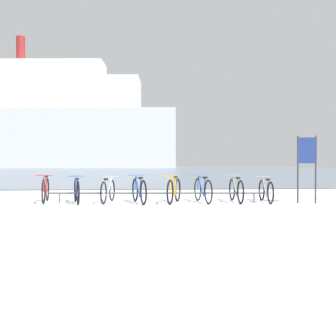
{
  "coord_description": "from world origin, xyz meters",
  "views": [
    {
      "loc": [
        -0.06,
        -7.19,
        1.19
      ],
      "look_at": [
        0.87,
        5.42,
        1.01
      ],
      "focal_mm": 41.98,
      "sensor_mm": 36.0,
      "label": 1
    }
  ],
  "objects_px": {
    "bicycle_6": "(236,190)",
    "bicycle_7": "(266,191)",
    "bicycle_3": "(139,190)",
    "bicycle_0": "(46,190)",
    "bicycle_2": "(108,191)",
    "bicycle_5": "(203,190)",
    "bicycle_1": "(77,191)",
    "info_sign": "(307,158)",
    "ferry_ship": "(55,124)",
    "bicycle_4": "(174,190)"
  },
  "relations": [
    {
      "from": "info_sign",
      "to": "bicycle_6",
      "type": "bearing_deg",
      "value": 165.44
    },
    {
      "from": "bicycle_5",
      "to": "bicycle_4",
      "type": "bearing_deg",
      "value": -170.92
    },
    {
      "from": "bicycle_1",
      "to": "bicycle_5",
      "type": "bearing_deg",
      "value": -0.63
    },
    {
      "from": "bicycle_0",
      "to": "bicycle_7",
      "type": "height_order",
      "value": "bicycle_0"
    },
    {
      "from": "bicycle_5",
      "to": "ferry_ship",
      "type": "relative_size",
      "value": 0.03
    },
    {
      "from": "bicycle_5",
      "to": "bicycle_7",
      "type": "xyz_separation_m",
      "value": [
        1.9,
        -0.07,
        -0.03
      ]
    },
    {
      "from": "bicycle_4",
      "to": "bicycle_7",
      "type": "xyz_separation_m",
      "value": [
        2.77,
        0.07,
        -0.03
      ]
    },
    {
      "from": "bicycle_3",
      "to": "bicycle_7",
      "type": "distance_m",
      "value": 3.79
    },
    {
      "from": "bicycle_2",
      "to": "bicycle_5",
      "type": "height_order",
      "value": "bicycle_5"
    },
    {
      "from": "bicycle_2",
      "to": "bicycle_1",
      "type": "bearing_deg",
      "value": -174.12
    },
    {
      "from": "bicycle_6",
      "to": "bicycle_7",
      "type": "bearing_deg",
      "value": -4.06
    },
    {
      "from": "bicycle_2",
      "to": "bicycle_4",
      "type": "height_order",
      "value": "bicycle_4"
    },
    {
      "from": "bicycle_4",
      "to": "bicycle_5",
      "type": "bearing_deg",
      "value": 9.08
    },
    {
      "from": "bicycle_2",
      "to": "bicycle_5",
      "type": "bearing_deg",
      "value": -2.72
    },
    {
      "from": "bicycle_1",
      "to": "bicycle_7",
      "type": "height_order",
      "value": "bicycle_1"
    },
    {
      "from": "bicycle_2",
      "to": "bicycle_3",
      "type": "xyz_separation_m",
      "value": [
        0.92,
        -0.18,
        0.02
      ]
    },
    {
      "from": "ferry_ship",
      "to": "bicycle_6",
      "type": "bearing_deg",
      "value": -74.31
    },
    {
      "from": "bicycle_0",
      "to": "bicycle_1",
      "type": "distance_m",
      "value": 1.01
    },
    {
      "from": "bicycle_4",
      "to": "ferry_ship",
      "type": "xyz_separation_m",
      "value": [
        -19.31,
        75.58,
        9.17
      ]
    },
    {
      "from": "bicycle_1",
      "to": "bicycle_7",
      "type": "relative_size",
      "value": 0.98
    },
    {
      "from": "bicycle_5",
      "to": "ferry_ship",
      "type": "bearing_deg",
      "value": 104.98
    },
    {
      "from": "info_sign",
      "to": "bicycle_7",
      "type": "bearing_deg",
      "value": 157.33
    },
    {
      "from": "ferry_ship",
      "to": "bicycle_4",
      "type": "bearing_deg",
      "value": -75.67
    },
    {
      "from": "bicycle_3",
      "to": "bicycle_7",
      "type": "xyz_separation_m",
      "value": [
        3.79,
        -0.02,
        -0.03
      ]
    },
    {
      "from": "bicycle_0",
      "to": "bicycle_7",
      "type": "xyz_separation_m",
      "value": [
        6.57,
        -0.41,
        -0.03
      ]
    },
    {
      "from": "bicycle_4",
      "to": "ferry_ship",
      "type": "distance_m",
      "value": 78.54
    },
    {
      "from": "info_sign",
      "to": "ferry_ship",
      "type": "xyz_separation_m",
      "value": [
        -23.14,
        75.95,
        8.21
      ]
    },
    {
      "from": "bicycle_5",
      "to": "bicycle_3",
      "type": "bearing_deg",
      "value": -178.62
    },
    {
      "from": "bicycle_6",
      "to": "bicycle_7",
      "type": "height_order",
      "value": "bicycle_6"
    },
    {
      "from": "bicycle_5",
      "to": "info_sign",
      "type": "height_order",
      "value": "info_sign"
    },
    {
      "from": "bicycle_2",
      "to": "bicycle_6",
      "type": "xyz_separation_m",
      "value": [
        3.82,
        -0.14,
        0.01
      ]
    },
    {
      "from": "bicycle_0",
      "to": "ferry_ship",
      "type": "bearing_deg",
      "value": 101.67
    },
    {
      "from": "bicycle_6",
      "to": "bicycle_7",
      "type": "distance_m",
      "value": 0.89
    },
    {
      "from": "bicycle_1",
      "to": "bicycle_6",
      "type": "height_order",
      "value": "bicycle_6"
    },
    {
      "from": "bicycle_4",
      "to": "bicycle_6",
      "type": "height_order",
      "value": "bicycle_4"
    },
    {
      "from": "bicycle_1",
      "to": "bicycle_7",
      "type": "bearing_deg",
      "value": -1.14
    },
    {
      "from": "bicycle_1",
      "to": "bicycle_7",
      "type": "distance_m",
      "value": 5.61
    },
    {
      "from": "bicycle_4",
      "to": "bicycle_5",
      "type": "distance_m",
      "value": 0.88
    },
    {
      "from": "bicycle_3",
      "to": "bicycle_5",
      "type": "xyz_separation_m",
      "value": [
        1.89,
        0.05,
        0.0
      ]
    },
    {
      "from": "bicycle_2",
      "to": "ferry_ship",
      "type": "height_order",
      "value": "ferry_ship"
    },
    {
      "from": "bicycle_1",
      "to": "bicycle_0",
      "type": "bearing_deg",
      "value": 162.67
    },
    {
      "from": "bicycle_2",
      "to": "bicycle_5",
      "type": "relative_size",
      "value": 0.94
    },
    {
      "from": "bicycle_4",
      "to": "info_sign",
      "type": "relative_size",
      "value": 0.82
    },
    {
      "from": "bicycle_6",
      "to": "info_sign",
      "type": "xyz_separation_m",
      "value": [
        1.96,
        -0.51,
        0.97
      ]
    },
    {
      "from": "bicycle_3",
      "to": "bicycle_1",
      "type": "bearing_deg",
      "value": 177.27
    },
    {
      "from": "ferry_ship",
      "to": "bicycle_3",
      "type": "bearing_deg",
      "value": -76.38
    },
    {
      "from": "bicycle_1",
      "to": "bicycle_5",
      "type": "distance_m",
      "value": 3.71
    },
    {
      "from": "info_sign",
      "to": "ferry_ship",
      "type": "height_order",
      "value": "ferry_ship"
    },
    {
      "from": "bicycle_3",
      "to": "bicycle_0",
      "type": "bearing_deg",
      "value": 172.08
    },
    {
      "from": "bicycle_4",
      "to": "bicycle_1",
      "type": "bearing_deg",
      "value": 176.36
    }
  ]
}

